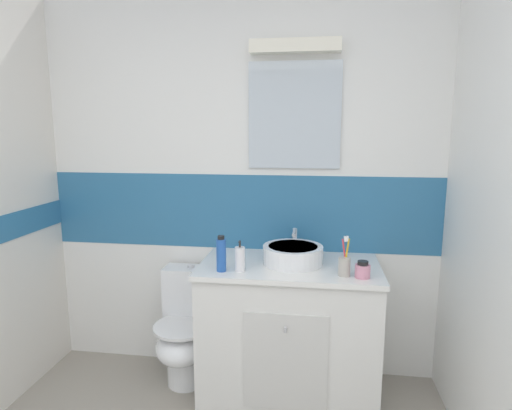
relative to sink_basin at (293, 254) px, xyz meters
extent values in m
cube|color=white|center=(-0.37, 0.33, -0.48)|extent=(3.20, 0.10, 0.85)
cube|color=teal|center=(-0.37, 0.33, 0.19)|extent=(3.20, 0.10, 0.50)
cube|color=white|center=(-0.37, 0.33, 1.02)|extent=(3.20, 0.10, 1.15)
cube|color=silver|center=(-0.02, 0.27, 0.82)|extent=(0.58, 0.02, 0.66)
cube|color=white|center=(-0.02, 0.23, 1.23)|extent=(0.55, 0.10, 0.08)
cube|color=silver|center=(-0.02, -0.01, -0.50)|extent=(1.05, 0.58, 0.82)
cube|color=white|center=(-0.02, -0.02, -0.07)|extent=(1.07, 0.60, 0.03)
cube|color=silver|center=(-0.02, -0.30, -0.54)|extent=(0.47, 0.01, 0.57)
cylinder|color=silver|center=(-0.02, -0.32, -0.33)|extent=(0.02, 0.02, 0.03)
cylinder|color=white|center=(0.00, 0.00, 0.00)|extent=(0.36, 0.36, 0.11)
cylinder|color=#AFB1BA|center=(0.00, 0.00, 0.04)|extent=(0.29, 0.29, 0.01)
cylinder|color=silver|center=(0.00, 0.21, 0.02)|extent=(0.03, 0.03, 0.17)
cylinder|color=silver|center=(0.00, 0.11, 0.11)|extent=(0.02, 0.16, 0.02)
cylinder|color=white|center=(-0.69, 0.00, -0.82)|extent=(0.24, 0.24, 0.18)
ellipsoid|color=white|center=(-0.69, -0.04, -0.62)|extent=(0.34, 0.42, 0.22)
cylinder|color=white|center=(-0.69, -0.04, -0.50)|extent=(0.37, 0.37, 0.02)
cube|color=white|center=(-0.69, 0.17, -0.34)|extent=(0.36, 0.17, 0.33)
cylinder|color=silver|center=(-0.69, 0.17, -0.17)|extent=(0.04, 0.04, 0.02)
cylinder|color=#B2ADA3|center=(0.29, -0.18, -0.01)|extent=(0.07, 0.07, 0.10)
cylinder|color=#D83F4C|center=(0.29, -0.17, 0.06)|extent=(0.04, 0.01, 0.17)
cube|color=white|center=(0.29, -0.17, 0.15)|extent=(0.02, 0.02, 0.03)
cylinder|color=gold|center=(0.30, -0.17, 0.06)|extent=(0.03, 0.02, 0.18)
cube|color=white|center=(0.30, -0.17, 0.15)|extent=(0.02, 0.02, 0.03)
cylinder|color=white|center=(-0.29, -0.18, 0.01)|extent=(0.06, 0.06, 0.14)
cylinder|color=#262626|center=(-0.29, -0.18, 0.10)|extent=(0.01, 0.01, 0.04)
cylinder|color=#262626|center=(-0.29, -0.19, 0.12)|extent=(0.01, 0.02, 0.01)
cylinder|color=#2659B2|center=(-0.39, -0.20, 0.03)|extent=(0.05, 0.05, 0.19)
cylinder|color=black|center=(-0.39, -0.20, 0.14)|extent=(0.04, 0.04, 0.02)
cylinder|color=pink|center=(0.39, -0.20, -0.02)|extent=(0.08, 0.08, 0.07)
cylinder|color=black|center=(0.39, -0.20, 0.02)|extent=(0.06, 0.06, 0.02)
camera|label=1|loc=(0.13, -2.48, 0.73)|focal=29.99mm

